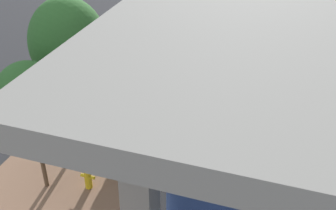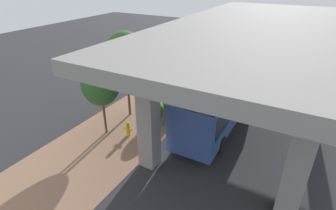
% 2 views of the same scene
% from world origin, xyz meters
% --- Properties ---
extents(ground_plane, '(80.00, 80.00, 0.00)m').
position_xyz_m(ground_plane, '(0.00, 0.00, 0.00)').
color(ground_plane, '#2D2D30').
rests_on(ground_plane, ground).
extents(sidewalk_strip, '(6.00, 40.00, 0.02)m').
position_xyz_m(sidewalk_strip, '(-3.00, 0.00, 0.01)').
color(sidewalk_strip, '#936B51').
rests_on(sidewalk_strip, ground).
extents(overpass, '(9.40, 20.84, 6.89)m').
position_xyz_m(overpass, '(4.00, 0.00, 6.08)').
color(overpass, gray).
rests_on(overpass, ground).
extents(bus, '(2.79, 11.53, 3.56)m').
position_xyz_m(bus, '(2.32, 0.24, 1.93)').
color(bus, '#334C8C').
rests_on(bus, ground).
extents(fire_hydrant, '(0.54, 0.26, 1.01)m').
position_xyz_m(fire_hydrant, '(-2.20, -4.80, 0.51)').
color(fire_hydrant, gold).
rests_on(fire_hydrant, ground).
extents(planter_front, '(1.39, 1.39, 1.78)m').
position_xyz_m(planter_front, '(-1.15, -1.19, 0.89)').
color(planter_front, gray).
rests_on(planter_front, ground).
extents(planter_middle, '(1.16, 1.16, 1.53)m').
position_xyz_m(planter_middle, '(-1.47, 1.21, 0.79)').
color(planter_middle, gray).
rests_on(planter_middle, ground).
extents(planter_back, '(1.24, 1.24, 1.71)m').
position_xyz_m(planter_back, '(-1.44, -2.61, 0.84)').
color(planter_back, gray).
rests_on(planter_back, ground).
extents(street_tree_near, '(2.79, 2.79, 6.13)m').
position_xyz_m(street_tree_near, '(-3.78, -2.47, 4.45)').
color(street_tree_near, brown).
rests_on(street_tree_near, ground).
extents(street_tree_far, '(2.34, 2.34, 4.92)m').
position_xyz_m(street_tree_far, '(-3.69, -5.20, 3.51)').
color(street_tree_far, brown).
rests_on(street_tree_far, ground).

